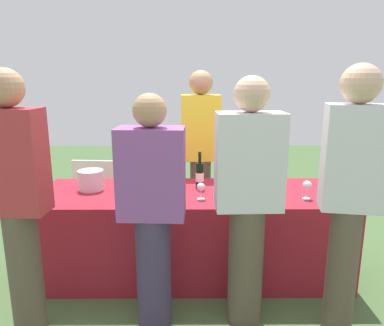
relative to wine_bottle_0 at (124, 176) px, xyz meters
The scene contains 17 objects.
ground_plane 1.03m from the wine_bottle_0, 11.30° to the right, with size 12.00×12.00×0.00m, color #476638.
tasting_table 0.77m from the wine_bottle_0, 11.30° to the right, with size 2.57×0.84×0.74m, color maroon.
wine_bottle_0 is the anchor object (origin of this frame).
wine_bottle_1 0.26m from the wine_bottle_0, 12.55° to the left, with size 0.08×0.08×0.33m.
wine_bottle_2 0.66m from the wine_bottle_0, ahead, with size 0.07×0.07×0.32m.
wine_bottle_3 1.25m from the wine_bottle_0, ahead, with size 0.07×0.07×0.33m.
wine_glass_0 0.47m from the wine_bottle_0, 29.57° to the right, with size 0.07×0.07×0.13m.
wine_glass_1 0.72m from the wine_bottle_0, 25.04° to the right, with size 0.06×0.06×0.13m.
wine_glass_2 1.06m from the wine_bottle_0, 18.60° to the right, with size 0.06×0.06×0.13m.
wine_glass_3 1.53m from the wine_bottle_0, 11.39° to the right, with size 0.07×0.07×0.15m.
ice_bucket 0.28m from the wine_bottle_0, behind, with size 0.22×0.22×0.17m, color silver.
server_pouring 0.88m from the wine_bottle_0, 39.14° to the left, with size 0.39×0.23×1.74m.
guest_0 1.04m from the wine_bottle_0, 119.07° to the right, with size 0.40×0.24×1.74m.
guest_1 0.86m from the wine_bottle_0, 68.08° to the right, with size 0.44×0.25×1.59m.
guest_2 1.23m from the wine_bottle_0, 39.26° to the right, with size 0.44×0.25×1.69m.
guest_3 1.81m from the wine_bottle_0, 29.76° to the right, with size 0.38×0.25×1.76m.
menu_board 1.18m from the wine_bottle_0, 117.81° to the left, with size 0.53×0.03×0.76m, color white.
Camera 1 is at (-0.02, -2.96, 1.69)m, focal length 34.43 mm.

